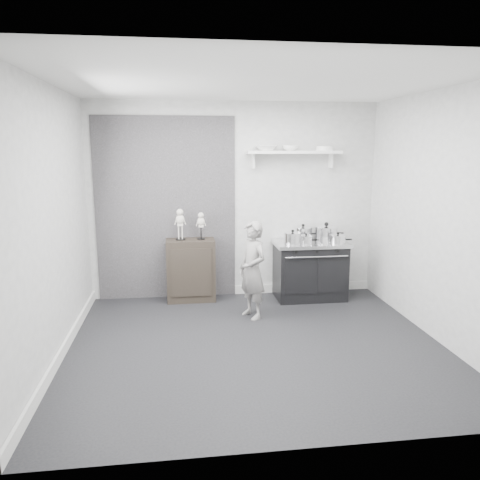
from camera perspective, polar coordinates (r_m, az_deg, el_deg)
name	(u,v)px	position (r m, az deg, el deg)	size (l,w,h in m)	color
ground	(255,344)	(5.17, 1.82, -12.59)	(4.00, 4.00, 0.00)	black
room_shell	(245,191)	(4.88, 0.63, 5.97)	(4.02, 3.62, 2.71)	#A5A5A3
wall_shelf	(294,153)	(6.53, 6.56, 10.50)	(1.30, 0.26, 0.24)	white
stove	(310,270)	(6.61, 8.51, -3.60)	(1.00, 0.63, 0.80)	black
side_cabinet	(191,270)	(6.49, -6.01, -3.64)	(0.66, 0.38, 0.85)	black
child	(253,270)	(5.75, 1.53, -3.69)	(0.44, 0.29, 1.21)	gray
pot_front_left	(293,238)	(6.32, 6.43, 0.21)	(0.32, 0.24, 0.20)	silver
pot_back_left	(303,233)	(6.63, 7.68, 0.81)	(0.35, 0.26, 0.23)	silver
pot_back_right	(326,233)	(6.69, 10.46, 0.86)	(0.42, 0.34, 0.25)	silver
pot_front_right	(338,239)	(6.45, 11.83, 0.11)	(0.31, 0.22, 0.16)	silver
pot_front_center	(306,240)	(6.35, 8.06, 0.04)	(0.26, 0.17, 0.15)	silver
skeleton_full	(180,222)	(6.35, -7.31, 2.19)	(0.14, 0.09, 0.49)	beige
skeleton_torso	(201,224)	(6.36, -4.78, 1.97)	(0.12, 0.08, 0.43)	beige
bowl_large	(266,148)	(6.44, 3.22, 11.15)	(0.30, 0.30, 0.07)	white
bowl_small	(290,148)	(6.51, 6.16, 11.08)	(0.22, 0.22, 0.07)	white
plate_stack	(325,148)	(6.64, 10.32, 10.93)	(0.25, 0.25, 0.06)	white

